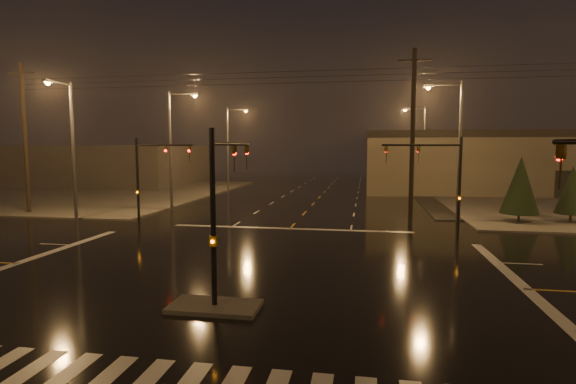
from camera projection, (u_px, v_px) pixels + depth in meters
name	position (u px, v px, depth m)	size (l,w,h in m)	color
ground	(246.00, 275.00, 18.93)	(140.00, 140.00, 0.00)	black
sidewalk_nw	(69.00, 192.00, 53.47)	(36.00, 36.00, 0.12)	#44423D
median_island	(215.00, 306.00, 15.00)	(3.00, 1.60, 0.15)	#44423D
stop_bar_far	(290.00, 229.00, 29.71)	(16.00, 0.50, 0.01)	beige
commercial_block	(90.00, 165.00, 65.81)	(30.00, 18.00, 5.60)	#3D3736
signal_mast_median	(222.00, 194.00, 15.54)	(0.25, 4.59, 6.00)	black
signal_mast_ne	(444.00, 174.00, 26.86)	(4.84, 1.86, 6.00)	black
signal_mast_nw	(148.00, 171.00, 30.11)	(4.84, 1.86, 6.00)	black
streetlight_1	(174.00, 142.00, 37.91)	(2.77, 0.32, 10.00)	#38383A
streetlight_2	(230.00, 144.00, 53.59)	(2.77, 0.32, 10.00)	#38383A
streetlight_3	(455.00, 141.00, 32.12)	(2.77, 0.32, 10.00)	#38383A
streetlight_4	(422.00, 143.00, 51.72)	(2.77, 0.32, 10.00)	#38383A
streetlight_5	(70.00, 141.00, 32.05)	(0.32, 2.77, 10.00)	#38383A
utility_pole_0	(25.00, 138.00, 35.81)	(2.20, 0.32, 12.00)	black
utility_pole_1	(413.00, 136.00, 30.67)	(2.20, 0.32, 12.00)	black
conifer_0	(520.00, 185.00, 31.58)	(2.59, 2.59, 4.75)	black
conifer_1	(572.00, 190.00, 31.47)	(2.17, 2.17, 4.09)	black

